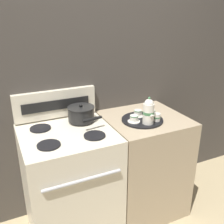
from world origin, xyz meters
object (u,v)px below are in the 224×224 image
(teapot, at_px, (149,111))
(teacup_front, at_px, (134,119))
(saucepan, at_px, (81,114))
(teacup_right, at_px, (151,113))
(serving_tray, at_px, (142,120))
(creamer_jug, at_px, (157,117))
(stove, at_px, (70,183))
(teacup_left, at_px, (138,113))

(teapot, xyz_separation_m, teacup_front, (-0.08, 0.07, -0.07))
(saucepan, height_order, teacup_right, saucepan)
(serving_tray, xyz_separation_m, teacup_right, (0.10, 0.03, 0.03))
(saucepan, relative_size, teapot, 1.43)
(teapot, relative_size, teacup_front, 2.17)
(saucepan, relative_size, creamer_jug, 4.94)
(saucepan, xyz_separation_m, teacup_right, (0.56, -0.16, -0.03))
(serving_tray, relative_size, teacup_front, 3.37)
(stove, height_order, teacup_left, teacup_left)
(serving_tray, xyz_separation_m, creamer_jug, (0.09, -0.08, 0.04))
(teacup_left, distance_m, teacup_right, 0.11)
(saucepan, distance_m, teacup_left, 0.47)
(saucepan, distance_m, serving_tray, 0.50)
(teacup_front, relative_size, creamer_jug, 1.59)
(stove, xyz_separation_m, serving_tray, (0.62, -0.05, 0.46))
(serving_tray, relative_size, teacup_right, 3.37)
(stove, height_order, teapot, teapot)
(saucepan, bearing_deg, teapot, -31.80)
(teacup_front, bearing_deg, teacup_right, 12.93)
(teacup_right, height_order, creamer_jug, creamer_jug)
(serving_tray, bearing_deg, teapot, -92.50)
(teacup_front, bearing_deg, teacup_left, 45.34)
(stove, relative_size, teacup_front, 9.18)
(teapot, height_order, teacup_left, teapot)
(stove, height_order, serving_tray, serving_tray)
(teacup_front, height_order, creamer_jug, creamer_jug)
(creamer_jug, bearing_deg, saucepan, 153.87)
(teacup_right, xyz_separation_m, teacup_front, (-0.19, -0.04, 0.00))
(stove, bearing_deg, teacup_front, -6.84)
(saucepan, xyz_separation_m, teacup_front, (0.37, -0.21, -0.03))
(serving_tray, distance_m, teacup_left, 0.08)
(teacup_left, xyz_separation_m, teacup_front, (-0.09, -0.09, 0.00))
(stove, height_order, creamer_jug, creamer_jug)
(stove, relative_size, saucepan, 2.96)
(serving_tray, distance_m, teapot, 0.14)
(stove, bearing_deg, serving_tray, -4.35)
(stove, xyz_separation_m, creamer_jug, (0.71, -0.12, 0.50))
(serving_tray, height_order, teacup_right, teacup_right)
(teapot, bearing_deg, saucepan, 148.20)
(teacup_right, distance_m, teacup_front, 0.20)
(teapot, height_order, teacup_right, teapot)
(saucepan, height_order, teapot, teapot)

